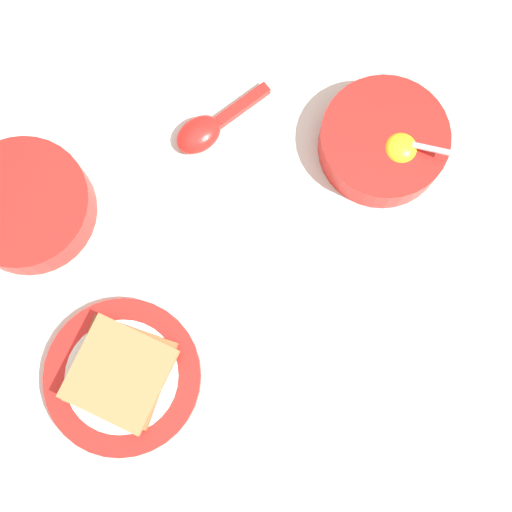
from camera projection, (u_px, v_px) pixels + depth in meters
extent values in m
plane|color=beige|center=(199.00, 255.00, 0.92)|extent=(3.00, 3.00, 0.00)
cylinder|color=red|center=(383.00, 142.00, 0.92)|extent=(0.17, 0.17, 0.05)
cylinder|color=white|center=(384.00, 141.00, 0.92)|extent=(0.14, 0.14, 0.02)
ellipsoid|color=yellow|center=(401.00, 149.00, 0.90)|extent=(0.04, 0.04, 0.02)
cylinder|color=black|center=(398.00, 137.00, 0.91)|extent=(0.04, 0.04, 0.00)
ellipsoid|color=silver|center=(398.00, 142.00, 0.90)|extent=(0.03, 0.02, 0.01)
cube|color=silver|center=(431.00, 149.00, 0.88)|extent=(0.05, 0.01, 0.03)
cylinder|color=red|center=(123.00, 377.00, 0.88)|extent=(0.19, 0.19, 0.02)
cylinder|color=white|center=(121.00, 377.00, 0.87)|extent=(0.14, 0.14, 0.00)
cube|color=brown|center=(121.00, 372.00, 0.87)|extent=(0.11, 0.11, 0.01)
cube|color=#9E7042|center=(119.00, 374.00, 0.85)|extent=(0.12, 0.12, 0.01)
ellipsoid|color=red|center=(199.00, 135.00, 0.94)|extent=(0.07, 0.08, 0.03)
cube|color=red|center=(241.00, 106.00, 0.95)|extent=(0.06, 0.08, 0.01)
cylinder|color=red|center=(26.00, 206.00, 0.91)|extent=(0.17, 0.17, 0.05)
cylinder|color=white|center=(22.00, 203.00, 0.89)|extent=(0.14, 0.14, 0.02)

